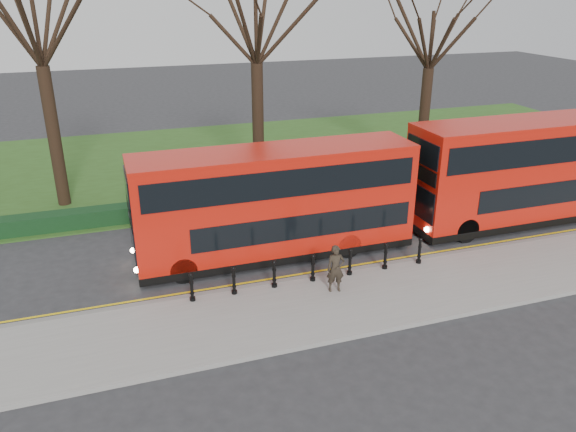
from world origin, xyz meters
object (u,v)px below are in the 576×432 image
object	(u,v)px
bollard_row	(313,268)
pedestrian	(336,269)
bus_rear	(535,171)
bus_lead	(275,204)

from	to	relation	value
bollard_row	pedestrian	xyz separation A→B (m)	(0.49, -0.92, 0.36)
bollard_row	bus_rear	bearing A→B (deg)	12.27
bus_lead	pedestrian	world-z (taller)	bus_lead
bus_lead	bus_rear	distance (m)	12.12
bollard_row	bus_lead	xyz separation A→B (m)	(-0.54, 2.73, 1.55)
bus_rear	pedestrian	world-z (taller)	bus_rear
bus_lead	bus_rear	world-z (taller)	bus_rear
bollard_row	bus_lead	bearing A→B (deg)	101.28
bus_rear	pedestrian	size ratio (longest dim) A/B	6.89
bollard_row	bus_rear	xyz separation A→B (m)	(11.58, 2.52, 1.71)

